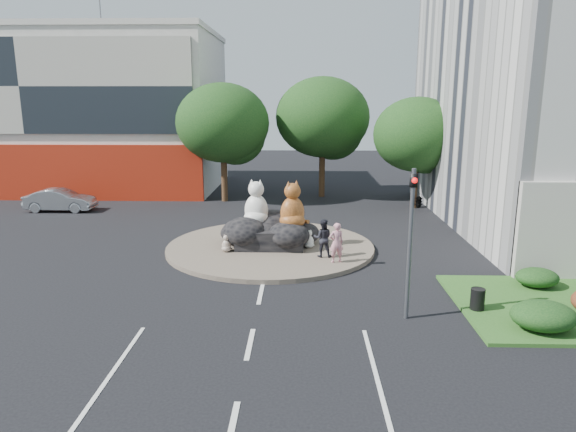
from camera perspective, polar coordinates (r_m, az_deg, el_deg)
name	(u,v)px	position (r m, az deg, el deg)	size (l,w,h in m)	color
ground	(250,344)	(15.73, -4.25, -14.01)	(120.00, 120.00, 0.00)	black
roundabout_island	(270,247)	(25.00, -1.97, -3.44)	(10.00, 10.00, 0.20)	brown
rock_plinth	(270,236)	(24.86, -1.98, -2.22)	(3.20, 2.60, 0.90)	black
shophouse_block	(62,111)	(46.21, -23.85, 10.61)	(25.20, 12.30, 17.40)	silver
tree_left	(224,127)	(36.48, -7.12, 9.81)	(6.46, 6.46, 8.27)	#382314
tree_mid	(324,121)	(38.09, 3.97, 10.46)	(6.84, 6.84, 8.76)	#382314
tree_right	(418,138)	(34.94, 14.21, 8.37)	(5.70, 5.70, 7.30)	#382314
hedge_near_green	(543,316)	(17.95, 26.51, -9.90)	(2.00, 1.60, 0.90)	black
hedge_back_green	(537,277)	(21.82, 25.95, -6.16)	(1.60, 1.28, 0.72)	black
traffic_light	(415,212)	(16.72, 13.91, 0.46)	(0.44, 1.24, 5.00)	#595B60
street_lamp	(569,161)	(24.83, 28.78, 5.37)	(2.34, 0.22, 8.06)	#595B60
cat_white	(256,202)	(24.94, -3.55, 1.54)	(1.36, 1.18, 2.26)	silver
cat_tabby	(292,205)	(24.23, 0.50, 1.28)	(1.38, 1.19, 2.29)	#BA7726
kitten_calico	(226,243)	(23.97, -6.87, -2.97)	(0.50, 0.43, 0.83)	beige
kitten_white	(309,238)	(24.42, 2.34, -2.51)	(0.53, 0.46, 0.88)	silver
pedestrian_pink	(336,243)	(22.20, 5.40, -2.96)	(0.64, 0.42, 1.76)	#C6808E
pedestrian_dark	(323,238)	(22.94, 3.89, -2.45)	(0.84, 0.65, 1.73)	black
parked_car	(60,200)	(36.45, -23.99, 1.63)	(1.54, 4.41, 1.45)	#A0A3A7
litter_bin	(478,299)	(18.75, 20.31, -8.64)	(0.48, 0.48, 0.73)	black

